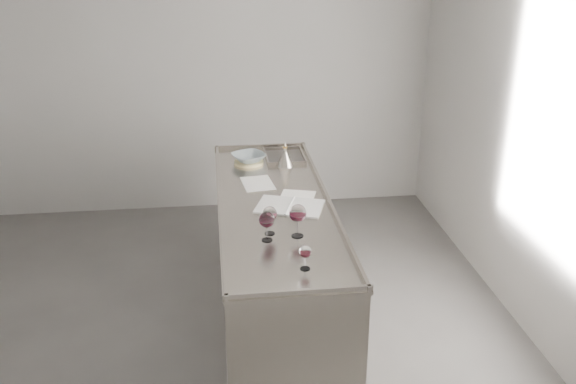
{
  "coord_description": "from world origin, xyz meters",
  "views": [
    {
      "loc": [
        0.11,
        -3.67,
        2.66
      ],
      "look_at": [
        0.59,
        0.29,
        1.02
      ],
      "focal_mm": 40.0,
      "sensor_mm": 36.0,
      "label": 1
    }
  ],
  "objects": [
    {
      "name": "wine_glass_middle",
      "position": [
        0.4,
        -0.25,
        1.07
      ],
      "size": [
        0.09,
        0.09,
        0.19
      ],
      "rotation": [
        0.0,
        0.0,
        0.41
      ],
      "color": "white",
      "rests_on": "counter"
    },
    {
      "name": "loose_paper_top",
      "position": [
        0.65,
        0.34,
        0.94
      ],
      "size": [
        0.32,
        0.39,
        0.0
      ],
      "primitive_type": "cube",
      "rotation": [
        0.0,
        0.0,
        -0.29
      ],
      "color": "silver",
      "rests_on": "counter"
    },
    {
      "name": "notebook",
      "position": [
        0.59,
        0.21,
        0.95
      ],
      "size": [
        0.51,
        0.43,
        0.02
      ],
      "rotation": [
        0.0,
        0.0,
        -0.33
      ],
      "color": "silver",
      "rests_on": "counter"
    },
    {
      "name": "room_shell",
      "position": [
        0.0,
        0.0,
        1.4
      ],
      "size": [
        4.54,
        5.04,
        2.84
      ],
      "color": "#4A4845",
      "rests_on": "ground"
    },
    {
      "name": "counter",
      "position": [
        0.5,
        0.3,
        0.47
      ],
      "size": [
        0.77,
        2.42,
        0.97
      ],
      "color": "#9C948C",
      "rests_on": "ground"
    },
    {
      "name": "loose_paper_under",
      "position": [
        0.41,
        0.66,
        0.94
      ],
      "size": [
        0.25,
        0.33,
        0.0
      ],
      "primitive_type": "cube",
      "rotation": [
        0.0,
        0.0,
        0.12
      ],
      "color": "white",
      "rests_on": "counter"
    },
    {
      "name": "wine_glass_small",
      "position": [
        0.57,
        -0.63,
        1.04
      ],
      "size": [
        0.07,
        0.07,
        0.14
      ],
      "rotation": [
        0.0,
        0.0,
        0.21
      ],
      "color": "white",
      "rests_on": "counter"
    },
    {
      "name": "ceramic_bowl",
      "position": [
        0.38,
        1.11,
        0.99
      ],
      "size": [
        0.33,
        0.33,
        0.06
      ],
      "primitive_type": "imported",
      "rotation": [
        0.0,
        0.0,
        0.43
      ],
      "color": "gray",
      "rests_on": "trivet"
    },
    {
      "name": "trivet",
      "position": [
        0.38,
        1.11,
        0.95
      ],
      "size": [
        0.26,
        0.26,
        0.02
      ],
      "primitive_type": "cylinder",
      "rotation": [
        0.0,
        0.0,
        0.13
      ],
      "color": "beige",
      "rests_on": "counter"
    },
    {
      "name": "wine_glass_right",
      "position": [
        0.59,
        -0.22,
        1.09
      ],
      "size": [
        0.11,
        0.11,
        0.21
      ],
      "rotation": [
        0.0,
        0.0,
        0.09
      ],
      "color": "white",
      "rests_on": "counter"
    },
    {
      "name": "wine_funnel",
      "position": [
        0.66,
        1.02,
        1.0
      ],
      "size": [
        0.14,
        0.14,
        0.2
      ],
      "rotation": [
        0.0,
        0.0,
        0.09
      ],
      "color": "#A0988E",
      "rests_on": "counter"
    },
    {
      "name": "wine_glass_left",
      "position": [
        0.42,
        -0.17,
        1.07
      ],
      "size": [
        0.09,
        0.09,
        0.18
      ],
      "rotation": [
        0.0,
        0.0,
        -0.22
      ],
      "color": "white",
      "rests_on": "counter"
    }
  ]
}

